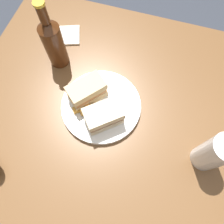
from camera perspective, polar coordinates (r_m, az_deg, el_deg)
ground_plane at (r=1.40m, az=1.48°, el=-13.22°), size 6.00×6.00×0.00m
dining_table at (r=1.03m, az=1.98°, el=-10.02°), size 1.09×0.96×0.75m
plate at (r=0.69m, az=-2.94°, el=1.68°), size 0.26×0.26×0.02m
sandwich_half_left at (r=0.67m, az=-6.81°, el=5.56°), size 0.12×0.13×0.07m
sandwich_half_right at (r=0.63m, az=-2.33°, el=-1.10°), size 0.13×0.12×0.07m
potato_wedge_front at (r=0.68m, az=-8.22°, el=2.59°), size 0.04×0.04×0.02m
potato_wedge_middle at (r=0.66m, az=-5.68°, el=0.85°), size 0.04×0.03×0.02m
potato_wedge_back at (r=0.66m, az=-6.04°, el=-0.42°), size 0.05×0.04×0.02m
potato_wedge_left_edge at (r=0.66m, az=-6.06°, el=-0.92°), size 0.05×0.05×0.02m
potato_wedge_right_edge at (r=0.66m, az=-6.55°, el=-0.15°), size 0.05×0.04×0.02m
potato_wedge_stray at (r=0.67m, az=-8.96°, el=0.49°), size 0.04×0.04×0.02m
pint_glass at (r=0.64m, az=25.47°, el=-10.21°), size 0.07×0.07×0.16m
cider_bottle at (r=0.73m, az=-15.60°, el=17.77°), size 0.07×0.07×0.25m
napkin at (r=0.87m, az=-12.59°, el=19.55°), size 0.13×0.12×0.01m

